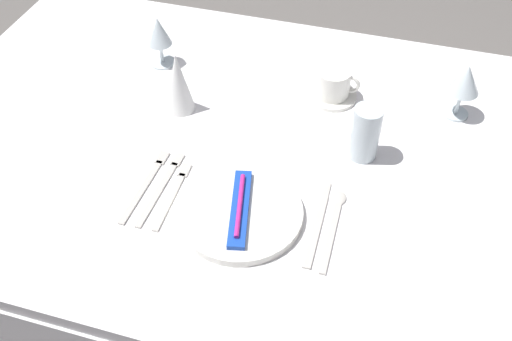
# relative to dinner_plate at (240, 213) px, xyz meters

# --- Properties ---
(ground_plane) EXTENTS (6.00, 6.00, 0.00)m
(ground_plane) POSITION_rel_dinner_plate_xyz_m (0.02, 0.22, -0.75)
(ground_plane) COLOR slate
(dining_table) EXTENTS (1.80, 1.11, 0.74)m
(dining_table) POSITION_rel_dinner_plate_xyz_m (0.02, 0.22, -0.09)
(dining_table) COLOR white
(dining_table) RESTS_ON ground
(dinner_plate) EXTENTS (0.27, 0.27, 0.02)m
(dinner_plate) POSITION_rel_dinner_plate_xyz_m (0.00, 0.00, 0.00)
(dinner_plate) COLOR white
(dinner_plate) RESTS_ON dining_table
(toothbrush_package) EXTENTS (0.08, 0.21, 0.02)m
(toothbrush_package) POSITION_rel_dinner_plate_xyz_m (0.00, 0.00, 0.02)
(toothbrush_package) COLOR blue
(toothbrush_package) RESTS_ON dinner_plate
(fork_outer) EXTENTS (0.02, 0.20, 0.00)m
(fork_outer) POSITION_rel_dinner_plate_xyz_m (-0.16, 0.02, -0.01)
(fork_outer) COLOR beige
(fork_outer) RESTS_ON dining_table
(fork_inner) EXTENTS (0.02, 0.23, 0.00)m
(fork_inner) POSITION_rel_dinner_plate_xyz_m (-0.19, 0.03, -0.01)
(fork_inner) COLOR beige
(fork_inner) RESTS_ON dining_table
(fork_salad) EXTENTS (0.02, 0.23, 0.00)m
(fork_salad) POSITION_rel_dinner_plate_xyz_m (-0.23, 0.03, -0.01)
(fork_salad) COLOR beige
(fork_salad) RESTS_ON dining_table
(dinner_knife) EXTENTS (0.02, 0.24, 0.00)m
(dinner_knife) POSITION_rel_dinner_plate_xyz_m (0.16, 0.02, -0.01)
(dinner_knife) COLOR beige
(dinner_knife) RESTS_ON dining_table
(spoon_soup) EXTENTS (0.03, 0.23, 0.01)m
(spoon_soup) POSITION_rel_dinner_plate_xyz_m (0.19, 0.04, -0.01)
(spoon_soup) COLOR beige
(spoon_soup) RESTS_ON dining_table
(saucer_left) EXTENTS (0.13, 0.13, 0.01)m
(saucer_left) POSITION_rel_dinner_plate_xyz_m (0.11, 0.45, -0.00)
(saucer_left) COLOR white
(saucer_left) RESTS_ON dining_table
(coffee_cup_left) EXTENTS (0.11, 0.09, 0.07)m
(coffee_cup_left) POSITION_rel_dinner_plate_xyz_m (0.11, 0.45, 0.04)
(coffee_cup_left) COLOR white
(coffee_cup_left) RESTS_ON saucer_left
(wine_glass_centre) EXTENTS (0.08, 0.08, 0.15)m
(wine_glass_centre) POSITION_rel_dinner_plate_xyz_m (0.42, 0.47, 0.09)
(wine_glass_centre) COLOR silver
(wine_glass_centre) RESTS_ON dining_table
(wine_glass_left) EXTENTS (0.07, 0.07, 0.14)m
(wine_glass_left) POSITION_rel_dinner_plate_xyz_m (-0.37, 0.47, 0.09)
(wine_glass_left) COLOR silver
(wine_glass_left) RESTS_ON dining_table
(drink_tumbler) EXTENTS (0.07, 0.07, 0.14)m
(drink_tumbler) POSITION_rel_dinner_plate_xyz_m (0.22, 0.26, 0.06)
(drink_tumbler) COLOR silver
(drink_tumbler) RESTS_ON dining_table
(napkin_folded) EXTENTS (0.07, 0.07, 0.16)m
(napkin_folded) POSITION_rel_dinner_plate_xyz_m (-0.25, 0.30, 0.07)
(napkin_folded) COLOR white
(napkin_folded) RESTS_ON dining_table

